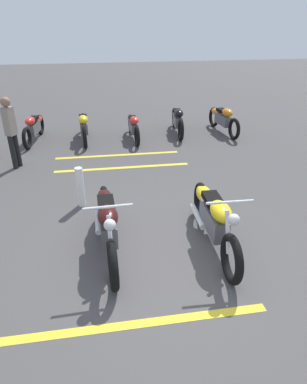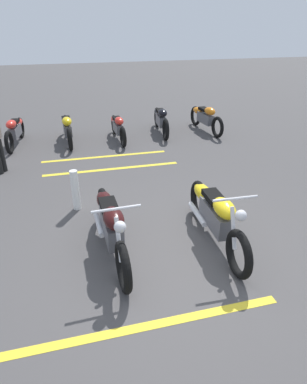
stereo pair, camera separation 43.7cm
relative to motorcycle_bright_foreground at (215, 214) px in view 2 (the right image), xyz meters
name	(u,v)px [view 2 (the right image)]	position (x,y,z in m)	size (l,w,h in m)	color
ground_plane	(173,260)	(-0.31, 0.79, -0.46)	(60.00, 60.00, 0.00)	#474444
motorcycle_bright_foreground	(215,214)	(0.00, 0.00, 0.00)	(2.23, 0.62, 1.04)	black
motorcycle_dark_foreground	(111,224)	(0.20, 1.57, 0.00)	(2.23, 0.62, 1.04)	black
motorcycle_row_far_left	(205,117)	(5.64, -2.51, -0.02)	(2.14, 0.30, 0.80)	black
motorcycle_row_left	(161,119)	(5.86, -1.08, -0.03)	(2.12, 0.43, 0.80)	black
motorcycle_row_center	(118,126)	(5.53, 0.36, -0.06)	(1.94, 0.25, 0.73)	black
motorcycle_row_right	(67,127)	(5.76, 1.80, -0.03)	(2.09, 0.26, 0.79)	black
motorcycle_row_far_right	(15,130)	(5.95, 3.23, -0.04)	(2.02, 0.43, 0.77)	black
bollard_post	(75,190)	(1.64, 1.95, -0.08)	(0.14, 0.14, 0.76)	white
parking_stripe_near	(149,326)	(-1.32, 1.45, -0.46)	(3.20, 0.12, 0.01)	yellow
parking_stripe_mid	(112,169)	(3.32, 0.98, -0.46)	(3.20, 0.12, 0.01)	yellow
parking_stripe_far	(105,156)	(4.20, 0.99, -0.46)	(3.20, 0.12, 0.01)	yellow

